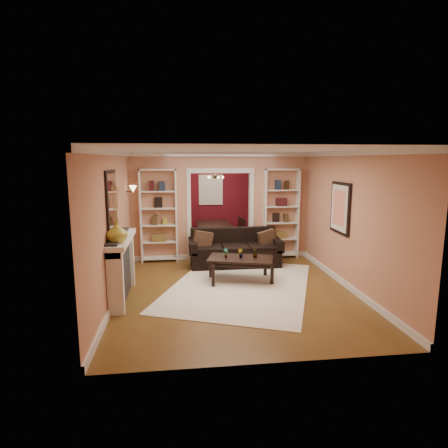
{
  "coord_description": "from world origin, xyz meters",
  "views": [
    {
      "loc": [
        -1.07,
        -8.23,
        2.53
      ],
      "look_at": [
        -0.15,
        -0.8,
        1.23
      ],
      "focal_mm": 30.0,
      "sensor_mm": 36.0,
      "label": 1
    }
  ],
  "objects": [
    {
      "name": "wall_left",
      "position": [
        -2.25,
        0.0,
        1.35
      ],
      "size": [
        0.0,
        8.0,
        8.0
      ],
      "primitive_type": "plane",
      "rotation": [
        1.57,
        0.0,
        1.57
      ],
      "color": "tan",
      "rests_on": "ground"
    },
    {
      "name": "red_back_panel",
      "position": [
        0.0,
        3.97,
        1.32
      ],
      "size": [
        4.44,
        0.04,
        2.64
      ],
      "primitive_type": "cube",
      "color": "maroon",
      "rests_on": "floor"
    },
    {
      "name": "bookshelf_left",
      "position": [
        -1.55,
        1.03,
        1.15
      ],
      "size": [
        0.9,
        0.3,
        2.3
      ],
      "primitive_type": "cube",
      "color": "white",
      "rests_on": "floor"
    },
    {
      "name": "wall_back",
      "position": [
        0.0,
        4.0,
        1.35
      ],
      "size": [
        8.0,
        0.0,
        8.0
      ],
      "primitive_type": "plane",
      "rotation": [
        1.57,
        0.0,
        0.0
      ],
      "color": "tan",
      "rests_on": "ground"
    },
    {
      "name": "plant_left",
      "position": [
        -0.11,
        -0.76,
        0.61
      ],
      "size": [
        0.14,
        0.12,
        0.22
      ],
      "primitive_type": "imported",
      "rotation": [
        0.0,
        0.0,
        0.5
      ],
      "color": "#336626",
      "rests_on": "coffee_table"
    },
    {
      "name": "sofa",
      "position": [
        0.27,
        0.45,
        0.43
      ],
      "size": [
        2.21,
        0.95,
        0.86
      ],
      "primitive_type": "cube",
      "color": "black",
      "rests_on": "floor"
    },
    {
      "name": "wall_right",
      "position": [
        2.25,
        0.0,
        1.35
      ],
      "size": [
        0.0,
        8.0,
        8.0
      ],
      "primitive_type": "plane",
      "rotation": [
        1.57,
        0.0,
        -1.57
      ],
      "color": "tan",
      "rests_on": "ground"
    },
    {
      "name": "pillow_right",
      "position": [
        1.05,
        0.43,
        0.63
      ],
      "size": [
        0.44,
        0.23,
        0.42
      ],
      "primitive_type": "cube",
      "rotation": [
        0.0,
        0.0,
        0.27
      ],
      "color": "brown",
      "rests_on": "sofa"
    },
    {
      "name": "dining_chair_sw",
      "position": [
        -0.54,
        2.87,
        0.44
      ],
      "size": [
        0.52,
        0.52,
        0.89
      ],
      "primitive_type": "cube",
      "rotation": [
        0.0,
        0.0,
        1.37
      ],
      "color": "black",
      "rests_on": "floor"
    },
    {
      "name": "wall_front",
      "position": [
        0.0,
        -4.0,
        1.35
      ],
      "size": [
        8.0,
        0.0,
        8.0
      ],
      "primitive_type": "plane",
      "rotation": [
        -1.57,
        0.0,
        0.0
      ],
      "color": "tan",
      "rests_on": "ground"
    },
    {
      "name": "ceiling",
      "position": [
        0.0,
        0.0,
        2.7
      ],
      "size": [
        8.0,
        8.0,
        0.0
      ],
      "primitive_type": "plane",
      "rotation": [
        3.14,
        0.0,
        0.0
      ],
      "color": "white",
      "rests_on": "ground"
    },
    {
      "name": "floor",
      "position": [
        0.0,
        0.0,
        0.0
      ],
      "size": [
        8.0,
        8.0,
        0.0
      ],
      "primitive_type": "plane",
      "color": "brown",
      "rests_on": "ground"
    },
    {
      "name": "fireplace",
      "position": [
        -2.09,
        -1.5,
        0.58
      ],
      "size": [
        0.32,
        1.7,
        1.16
      ],
      "primitive_type": "cube",
      "color": "white",
      "rests_on": "floor"
    },
    {
      "name": "dining_chair_nw",
      "position": [
        -0.54,
        2.27,
        0.4
      ],
      "size": [
        0.5,
        0.5,
        0.81
      ],
      "primitive_type": "cube",
      "rotation": [
        0.0,
        0.0,
        1.28
      ],
      "color": "black",
      "rests_on": "floor"
    },
    {
      "name": "mirror",
      "position": [
        -2.23,
        -1.5,
        1.8
      ],
      "size": [
        0.03,
        0.95,
        1.1
      ],
      "primitive_type": "cube",
      "color": "silver",
      "rests_on": "wall_left"
    },
    {
      "name": "dining_chair_se",
      "position": [
        0.56,
        2.87,
        0.41
      ],
      "size": [
        0.52,
        0.52,
        0.83
      ],
      "primitive_type": "cube",
      "rotation": [
        0.0,
        0.0,
        -1.91
      ],
      "color": "black",
      "rests_on": "floor"
    },
    {
      "name": "dining_table",
      "position": [
        0.01,
        2.57,
        0.32
      ],
      "size": [
        1.81,
        1.01,
        0.64
      ],
      "primitive_type": "imported",
      "rotation": [
        0.0,
        0.0,
        1.57
      ],
      "color": "black",
      "rests_on": "floor"
    },
    {
      "name": "partition_wall",
      "position": [
        0.0,
        1.2,
        1.35
      ],
      "size": [
        4.5,
        0.15,
        2.7
      ],
      "primitive_type": "cube",
      "color": "tan",
      "rests_on": "floor"
    },
    {
      "name": "dining_chair_ne",
      "position": [
        0.56,
        2.27,
        0.44
      ],
      "size": [
        0.47,
        0.47,
        0.88
      ],
      "primitive_type": "cube",
      "rotation": [
        0.0,
        0.0,
        -1.47
      ],
      "color": "black",
      "rests_on": "floor"
    },
    {
      "name": "dining_window",
      "position": [
        0.0,
        3.93,
        1.55
      ],
      "size": [
        0.78,
        0.03,
        0.98
      ],
      "primitive_type": "cube",
      "color": "#8CA5CC",
      "rests_on": "wall_back"
    },
    {
      "name": "framed_art",
      "position": [
        2.21,
        -1.0,
        1.55
      ],
      "size": [
        0.04,
        0.85,
        1.05
      ],
      "primitive_type": "cube",
      "color": "black",
      "rests_on": "wall_right"
    },
    {
      "name": "vase",
      "position": [
        -2.09,
        -1.98,
        1.34
      ],
      "size": [
        0.4,
        0.4,
        0.36
      ],
      "primitive_type": "imported",
      "rotation": [
        0.0,
        0.0,
        -0.16
      ],
      "color": "#AAA837",
      "rests_on": "fireplace"
    },
    {
      "name": "plant_center",
      "position": [
        0.2,
        -0.76,
        0.6
      ],
      "size": [
        0.13,
        0.13,
        0.18
      ],
      "primitive_type": "imported",
      "rotation": [
        0.0,
        0.0,
        2.35
      ],
      "color": "#336626",
      "rests_on": "coffee_table"
    },
    {
      "name": "area_rug",
      "position": [
        0.14,
        -1.07,
        0.01
      ],
      "size": [
        3.78,
        4.38,
        0.01
      ],
      "primitive_type": "cube",
      "rotation": [
        0.0,
        0.0,
        -0.37
      ],
      "color": "white",
      "rests_on": "floor"
    },
    {
      "name": "coffee_table",
      "position": [
        0.2,
        -0.76,
        0.25
      ],
      "size": [
        1.47,
        1.05,
        0.5
      ],
      "primitive_type": "cube",
      "rotation": [
        0.0,
        0.0,
        -0.28
      ],
      "color": "black",
      "rests_on": "floor"
    },
    {
      "name": "bookshelf_right",
      "position": [
        1.55,
        1.03,
        1.15
      ],
      "size": [
        0.9,
        0.3,
        2.3
      ],
      "primitive_type": "cube",
      "color": "white",
      "rests_on": "floor"
    },
    {
      "name": "plant_right",
      "position": [
        0.51,
        -0.76,
        0.6
      ],
      "size": [
        0.14,
        0.14,
        0.19
      ],
      "primitive_type": "imported",
      "rotation": [
        0.0,
        0.0,
        4.16
      ],
      "color": "#336626",
      "rests_on": "coffee_table"
    },
    {
      "name": "pillow_left",
      "position": [
        -0.51,
        0.43,
        0.65
      ],
      "size": [
        0.47,
        0.23,
        0.45
      ],
      "primitive_type": "cube",
      "rotation": [
        0.0,
        0.0,
        0.24
      ],
      "color": "brown",
      "rests_on": "sofa"
    },
    {
      "name": "wall_sconce",
      "position": [
        -2.15,
        0.55,
        1.83
      ],
      "size": [
        0.18,
        0.18,
        0.22
      ],
      "primitive_type": "cube",
      "color": "#FFE0A5",
      "rests_on": "wall_left"
    },
    {
      "name": "chandelier",
      "position": [
        0.0,
        2.7,
        2.02
      ],
      "size": [
        0.5,
        0.5,
        0.3
      ],
      "primitive_type": "cube",
      "color": "#3D2C1B",
      "rests_on": "ceiling"
    }
  ]
}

